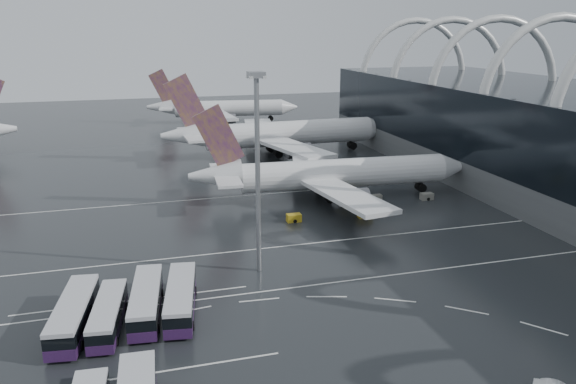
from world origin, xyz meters
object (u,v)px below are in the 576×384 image
object	(u,v)px
gse_cart_belly_a	(365,214)
gse_cart_belly_e	(347,196)
airliner_gate_c	(221,109)
airliner_main	(330,175)
bus_row_near_b	(108,314)
airliner_gate_b	(278,135)
gse_cart_belly_b	(376,198)
gse_cart_belly_d	(427,196)
bus_row_near_a	(74,314)
floodlight_mast	(257,150)
gse_cart_belly_c	(294,218)
bus_row_near_d	(181,298)
bus_row_near_c	(146,300)

from	to	relation	value
gse_cart_belly_a	gse_cart_belly_e	world-z (taller)	gse_cart_belly_e
gse_cart_belly_a	airliner_gate_c	bearing A→B (deg)	93.74
airliner_main	bus_row_near_b	bearing A→B (deg)	-132.29
airliner_gate_b	gse_cart_belly_b	bearing A→B (deg)	-82.55
airliner_gate_c	gse_cart_belly_b	size ratio (longest dim) A/B	25.00
airliner_gate_b	airliner_gate_c	distance (m)	56.89
airliner_main	gse_cart_belly_d	xyz separation A→B (m)	(17.79, -6.01, -4.10)
bus_row_near_a	gse_cart_belly_e	distance (m)	59.80
airliner_gate_b	floodlight_mast	size ratio (longest dim) A/B	2.32
airliner_main	gse_cart_belly_c	bearing A→B (deg)	-130.03
gse_cart_belly_a	gse_cart_belly_c	size ratio (longest dim) A/B	1.00
bus_row_near_d	bus_row_near_c	bearing A→B (deg)	92.47
bus_row_near_b	gse_cart_belly_a	xyz separation A→B (m)	(42.44, 27.07, -0.99)
gse_cart_belly_b	bus_row_near_a	bearing A→B (deg)	-146.01
bus_row_near_b	gse_cart_belly_b	distance (m)	60.29
airliner_gate_b	gse_cart_belly_a	bearing A→B (deg)	-90.69
airliner_gate_c	gse_cart_belly_b	distance (m)	101.67
airliner_gate_c	bus_row_near_b	distance (m)	141.02
gse_cart_belly_a	bus_row_near_c	bearing A→B (deg)	-146.62
bus_row_near_a	gse_cart_belly_c	bearing A→B (deg)	-42.70
airliner_main	gse_cart_belly_d	bearing A→B (deg)	-15.40
airliner_gate_b	floodlight_mast	xyz separation A→B (m)	(-21.38, -69.53, 11.42)
bus_row_near_c	gse_cart_belly_a	distance (m)	45.84
airliner_main	bus_row_near_a	xyz separation A→B (m)	(-43.99, -39.01, -2.87)
gse_cart_belly_a	gse_cart_belly_c	xyz separation A→B (m)	(-12.62, 1.33, -0.00)
bus_row_near_c	gse_cart_belly_b	world-z (taller)	bus_row_near_c
bus_row_near_d	floodlight_mast	distance (m)	20.85
gse_cart_belly_b	gse_cart_belly_e	size ratio (longest dim) A/B	0.84
gse_cart_belly_a	gse_cart_belly_e	size ratio (longest dim) A/B	0.99
bus_row_near_c	bus_row_near_b	bearing A→B (deg)	120.38
airliner_gate_b	bus_row_near_a	xyz separation A→B (m)	(-44.44, -79.24, -3.52)
bus_row_near_d	gse_cart_belly_a	distance (m)	42.89
bus_row_near_a	gse_cart_belly_b	xyz separation A→B (m)	(52.10, 35.13, -1.31)
airliner_gate_c	floodlight_mast	xyz separation A→B (m)	(-15.79, -126.14, 12.15)
gse_cart_belly_b	gse_cart_belly_c	size ratio (longest dim) A/B	0.86
floodlight_mast	gse_cart_belly_e	world-z (taller)	floodlight_mast
bus_row_near_d	gse_cart_belly_a	size ratio (longest dim) A/B	5.63
gse_cart_belly_a	bus_row_near_b	bearing A→B (deg)	-147.47
gse_cart_belly_a	gse_cart_belly_c	distance (m)	12.69
bus_row_near_b	bus_row_near_c	distance (m)	4.57
gse_cart_belly_a	gse_cart_belly_d	xyz separation A→B (m)	(15.76, 6.57, -0.02)
bus_row_near_a	bus_row_near_b	bearing A→B (deg)	-92.65
gse_cart_belly_b	gse_cart_belly_e	world-z (taller)	gse_cart_belly_e
airliner_gate_b	bus_row_near_d	size ratio (longest dim) A/B	4.48
airliner_gate_b	gse_cart_belly_c	distance (m)	52.87
airliner_gate_c	floodlight_mast	distance (m)	127.71
airliner_gate_b	bus_row_near_b	bearing A→B (deg)	-119.48
gse_cart_belly_c	airliner_main	bearing A→B (deg)	46.71
bus_row_near_d	airliner_gate_b	bearing A→B (deg)	-14.11
airliner_gate_c	gse_cart_belly_a	xyz separation A→B (m)	(7.15, -109.43, -4.01)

